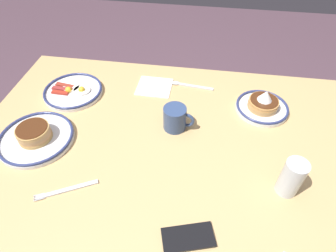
# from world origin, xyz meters

# --- Properties ---
(ground_plane) EXTENTS (6.00, 6.00, 0.00)m
(ground_plane) POSITION_xyz_m (0.00, 0.00, 0.00)
(ground_plane) COLOR #523B46
(dining_table) EXTENTS (1.46, 0.95, 0.73)m
(dining_table) POSITION_xyz_m (0.00, 0.00, 0.64)
(dining_table) COLOR tan
(dining_table) RESTS_ON ground_plane
(plate_near_main) EXTENTS (0.25, 0.25, 0.04)m
(plate_near_main) POSITION_xyz_m (0.45, -0.20, 0.74)
(plate_near_main) COLOR white
(plate_near_main) RESTS_ON dining_table
(plate_center_pancakes) EXTENTS (0.21, 0.21, 0.10)m
(plate_center_pancakes) POSITION_xyz_m (-0.35, -0.22, 0.75)
(plate_center_pancakes) COLOR white
(plate_center_pancakes) RESTS_ON dining_table
(plate_far_companion) EXTENTS (0.27, 0.27, 0.06)m
(plate_far_companion) POSITION_xyz_m (0.48, 0.08, 0.75)
(plate_far_companion) COLOR white
(plate_far_companion) RESTS_ON dining_table
(coffee_mug) EXTENTS (0.12, 0.09, 0.09)m
(coffee_mug) POSITION_xyz_m (-0.01, -0.07, 0.78)
(coffee_mug) COLOR #334772
(coffee_mug) RESTS_ON dining_table
(drinking_glass) EXTENTS (0.07, 0.07, 0.13)m
(drinking_glass) POSITION_xyz_m (-0.39, 0.16, 0.79)
(drinking_glass) COLOR silver
(drinking_glass) RESTS_ON dining_table
(cell_phone) EXTENTS (0.16, 0.11, 0.01)m
(cell_phone) POSITION_xyz_m (-0.10, 0.35, 0.73)
(cell_phone) COLOR black
(cell_phone) RESTS_ON dining_table
(paper_napkin) EXTENTS (0.15, 0.14, 0.00)m
(paper_napkin) POSITION_xyz_m (0.11, -0.30, 0.73)
(paper_napkin) COLOR white
(paper_napkin) RESTS_ON dining_table
(fork_near) EXTENTS (0.18, 0.11, 0.01)m
(fork_near) POSITION_xyz_m (0.29, 0.26, 0.73)
(fork_near) COLOR silver
(fork_near) RESTS_ON dining_table
(tea_spoon) EXTENTS (0.19, 0.04, 0.01)m
(tea_spoon) POSITION_xyz_m (-0.03, -0.33, 0.73)
(tea_spoon) COLOR silver
(tea_spoon) RESTS_ON dining_table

